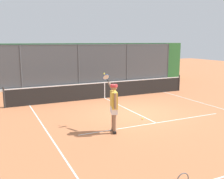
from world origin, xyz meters
The scene contains 6 objects.
ground_plane centered at (0.00, 0.00, 0.00)m, with size 60.00×60.00×0.00m, color #B76B42.
court_line_markings centered at (0.00, 1.96, 0.00)m, with size 8.70×9.75×0.01m.
fence_backdrop centered at (0.00, -9.27, 1.58)m, with size 19.52×1.37×3.18m.
tennis_net centered at (0.00, -3.74, 0.49)m, with size 11.17×0.09×1.07m.
tennis_player centered at (2.05, 1.82, 1.08)m, with size 0.42×1.47×2.10m.
tennis_ball_near_net centered at (0.24, 0.93, 0.03)m, with size 0.07×0.07×0.07m, color #D6E042.
Camera 1 is at (6.09, 10.27, 3.35)m, focal length 42.04 mm.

